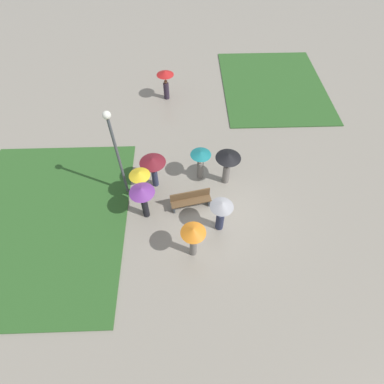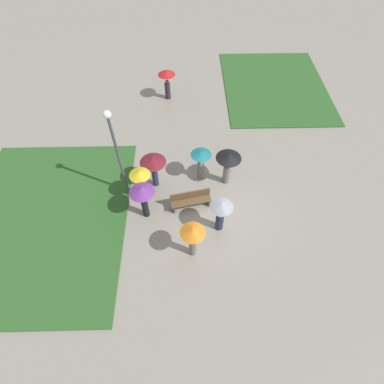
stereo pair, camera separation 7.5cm
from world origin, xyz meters
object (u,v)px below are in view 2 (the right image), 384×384
crowd_person_grey (221,210)px  crowd_person_maroon (153,164)px  crowd_person_orange (193,235)px  lamp_post (116,146)px  park_bench (191,199)px  crowd_person_black (228,161)px  crowd_person_purple (142,194)px  crowd_person_yellow (141,181)px  crowd_person_teal (201,160)px  lone_walker_far_path (167,78)px

crowd_person_grey → crowd_person_maroon: (-2.88, 2.51, 0.14)m
crowd_person_orange → lamp_post: bearing=57.5°
park_bench → crowd_person_black: bearing=27.3°
crowd_person_purple → crowd_person_orange: size_ratio=1.00×
lamp_post → crowd_person_yellow: lamp_post is taller
park_bench → crowd_person_orange: size_ratio=0.97×
park_bench → crowd_person_purple: (-2.00, -0.46, 1.04)m
crowd_person_maroon → crowd_person_teal: size_ratio=1.04×
lamp_post → crowd_person_teal: (3.51, 0.83, -1.77)m
park_bench → lamp_post: lamp_post is taller
crowd_person_yellow → crowd_person_purple: (0.17, -0.93, 0.25)m
crowd_person_black → crowd_person_grey: bearing=-118.0°
crowd_person_grey → crowd_person_teal: bearing=-170.1°
park_bench → crowd_person_orange: bearing=-101.0°
crowd_person_grey → crowd_person_teal: (-0.70, 2.93, -0.09)m
crowd_person_purple → lone_walker_far_path: size_ratio=1.04×
crowd_person_maroon → crowd_person_teal: 2.24m
crowd_person_grey → crowd_person_orange: 1.69m
lamp_post → crowd_person_orange: 4.73m
crowd_person_yellow → crowd_person_black: 4.03m
crowd_person_purple → lone_walker_far_path: (0.74, 8.80, -0.16)m
park_bench → crowd_person_maroon: bearing=130.0°
crowd_person_grey → crowd_person_teal: size_ratio=1.06×
park_bench → crowd_person_teal: (0.52, 1.73, 0.75)m
crowd_person_yellow → crowd_person_maroon: bearing=43.1°
crowd_person_grey → crowd_person_yellow: bearing=-119.7°
park_bench → crowd_person_black: (1.74, 1.41, 0.97)m
crowd_person_yellow → crowd_person_teal: bearing=9.4°
crowd_person_grey → crowd_person_teal: crowd_person_grey is taller
crowd_person_grey → lone_walker_far_path: bearing=-168.9°
crowd_person_grey → crowd_person_maroon: bearing=-134.5°
crowd_person_maroon → crowd_person_purple: 1.81m
crowd_person_grey → crowd_person_black: crowd_person_black is taller
crowd_person_maroon → crowd_person_orange: bearing=51.1°
park_bench → lone_walker_far_path: size_ratio=1.01×
crowd_person_black → lone_walker_far_path: (-3.01, 6.93, -0.09)m
crowd_person_yellow → crowd_person_orange: bearing=-68.2°
crowd_person_maroon → crowd_person_orange: (1.70, -3.71, 0.01)m
lamp_post → crowd_person_grey: 4.99m
park_bench → lone_walker_far_path: lone_walker_far_path is taller
park_bench → crowd_person_orange: 2.60m
lamp_post → crowd_person_purple: 2.24m
crowd_person_maroon → crowd_person_purple: size_ratio=0.93×
park_bench → lamp_post: bearing=151.4°
lamp_post → crowd_person_purple: bearing=-54.0°
crowd_person_teal → crowd_person_grey: bearing=-147.0°
crowd_person_yellow → lone_walker_far_path: size_ratio=1.01×
crowd_person_grey → crowd_person_black: size_ratio=0.97×
crowd_person_yellow → crowd_person_orange: (2.21, -2.87, 0.21)m
lamp_post → crowd_person_maroon: size_ratio=2.59×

